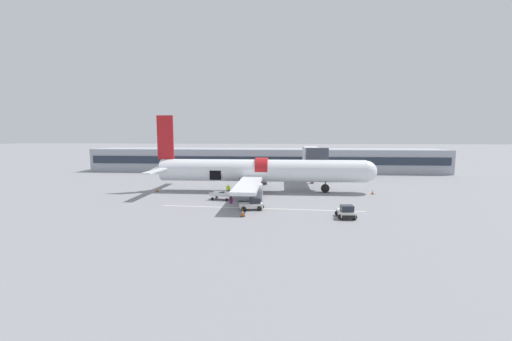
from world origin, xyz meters
TOP-DOWN VIEW (x-y plane):
  - ground_plane at (0.00, 0.00)m, footprint 500.00×500.00m
  - apron_marking_line at (1.10, -4.18)m, footprint 24.11×1.47m
  - terminal_strip at (0.00, 34.24)m, footprint 81.63×10.14m
  - jet_bridge_stub at (9.15, 14.37)m, footprint 3.40×14.08m
  - airplane at (0.13, 6.71)m, footprint 34.46×28.87m
  - baggage_tug_lead at (10.34, -7.77)m, footprint 2.04×2.45m
  - baggage_tug_mid at (0.20, -4.89)m, footprint 2.96×2.14m
  - baggage_cart_loading at (-4.32, 0.46)m, footprint 3.89×2.24m
  - ground_crew_loader_a at (-1.56, 3.48)m, footprint 0.57×0.49m
  - ground_crew_loader_b at (-0.54, 2.01)m, footprint 0.46×0.63m
  - ground_crew_driver at (-3.98, 3.47)m, footprint 0.57×0.40m
  - suitcase_on_tarmac_upright at (-2.73, -1.81)m, footprint 0.38×0.26m
  - safety_cone_nose at (17.02, 6.03)m, footprint 0.48×0.48m
  - safety_cone_engine_left at (-0.54, -7.90)m, footprint 0.48×0.48m
  - safety_cone_wingtip at (0.70, -0.58)m, footprint 0.63×0.63m
  - safety_cone_tail at (-15.37, 5.63)m, footprint 0.47×0.47m

SIDE VIEW (x-z plane):
  - ground_plane at x=0.00m, z-range 0.00..0.00m
  - apron_marking_line at x=1.10m, z-range 0.00..0.01m
  - safety_cone_wingtip at x=0.70m, z-range -0.02..0.54m
  - safety_cone_nose at x=17.02m, z-range -0.02..0.61m
  - safety_cone_tail at x=-15.37m, z-range -0.02..0.71m
  - safety_cone_engine_left at x=-0.54m, z-range -0.02..0.78m
  - suitcase_on_tarmac_upright at x=-2.73m, z-range -0.05..0.82m
  - baggage_cart_loading at x=-4.32m, z-range -0.01..1.06m
  - baggage_tug_mid at x=0.20m, z-range -0.10..1.30m
  - baggage_tug_lead at x=10.34m, z-range -0.11..1.31m
  - ground_crew_driver at x=-3.98m, z-range 0.04..1.68m
  - ground_crew_loader_a at x=-1.56m, z-range 0.04..1.69m
  - ground_crew_loader_b at x=-0.54m, z-range 0.05..1.86m
  - terminal_strip at x=0.00m, z-range 0.00..5.31m
  - airplane at x=0.13m, z-range -2.71..8.89m
  - jet_bridge_stub at x=9.15m, z-range 1.71..8.34m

